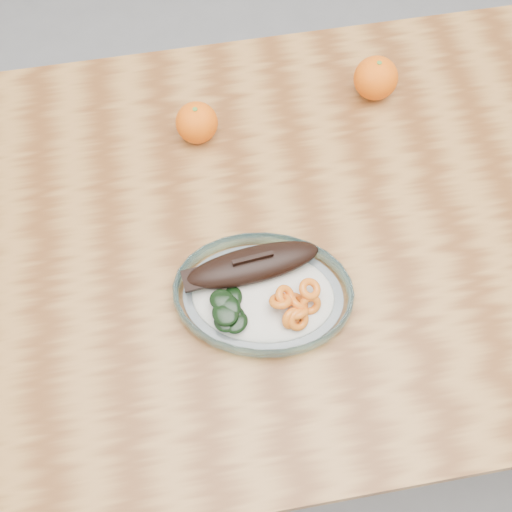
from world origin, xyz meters
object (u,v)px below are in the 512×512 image
object	(u,v)px
orange_right	(376,78)
dining_table	(310,253)
plated_meal	(263,292)
orange_left	(197,123)

from	to	relation	value
orange_right	dining_table	bearing A→B (deg)	-122.78
dining_table	plated_meal	bearing A→B (deg)	-133.64
plated_meal	orange_left	distance (m)	0.31
dining_table	orange_right	bearing A→B (deg)	57.22
dining_table	orange_left	size ratio (longest dim) A/B	17.37
orange_left	orange_right	distance (m)	0.31
dining_table	orange_left	bearing A→B (deg)	128.06
orange_left	orange_right	world-z (taller)	orange_right
dining_table	orange_right	size ratio (longest dim) A/B	16.04
dining_table	plated_meal	world-z (taller)	plated_meal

